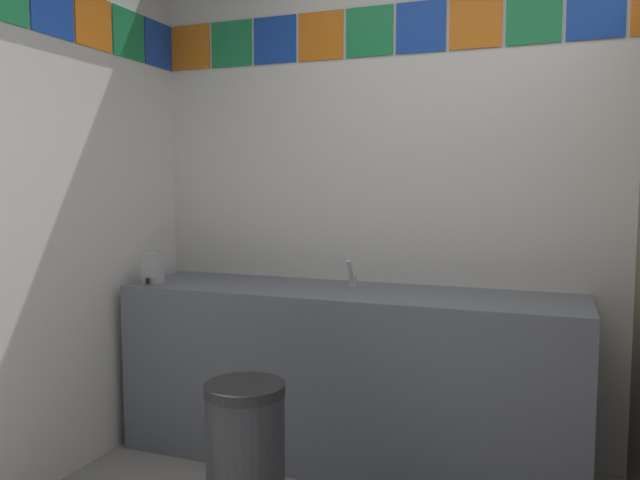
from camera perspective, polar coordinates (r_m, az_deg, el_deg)
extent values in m
cube|color=white|center=(3.10, 18.78, 5.84)|extent=(3.89, 0.08, 2.78)
cube|color=orange|center=(3.68, -11.88, 16.98)|extent=(0.24, 0.01, 0.24)
cube|color=#1E8C4C|center=(3.55, -8.18, 17.47)|extent=(0.24, 0.01, 0.24)
cube|color=#1947B7|center=(3.44, -4.19, 17.93)|extent=(0.24, 0.01, 0.24)
cube|color=orange|center=(3.34, 0.06, 18.32)|extent=(0.24, 0.01, 0.24)
cube|color=#1E8C4C|center=(3.26, 4.57, 18.63)|extent=(0.24, 0.01, 0.24)
cube|color=#1947B7|center=(3.20, 9.29, 18.84)|extent=(0.24, 0.01, 0.24)
cube|color=orange|center=(3.16, 14.16, 18.94)|extent=(0.24, 0.01, 0.24)
cube|color=#1E8C4C|center=(3.14, 19.14, 18.90)|extent=(0.24, 0.01, 0.24)
cube|color=#1947B7|center=(3.15, 24.13, 18.73)|extent=(0.24, 0.01, 0.24)
cube|color=#1947B7|center=(3.07, -23.48, 19.12)|extent=(0.01, 0.24, 0.24)
cube|color=orange|center=(3.25, -20.17, 18.39)|extent=(0.01, 0.24, 0.24)
cube|color=#1E8C4C|center=(3.45, -17.25, 17.69)|extent=(0.01, 0.24, 0.24)
cube|color=#1947B7|center=(3.65, -14.67, 17.03)|extent=(0.01, 0.24, 0.24)
cube|color=slate|center=(3.06, 2.39, -12.37)|extent=(2.18, 0.56, 0.84)
cube|color=slate|center=(3.22, 3.91, -4.58)|extent=(2.18, 0.03, 0.08)
cylinder|color=silver|center=(2.94, 2.24, -5.78)|extent=(0.34, 0.34, 0.10)
cylinder|color=silver|center=(3.06, 3.07, -3.84)|extent=(0.04, 0.04, 0.05)
cylinder|color=silver|center=(3.00, 2.79, -2.66)|extent=(0.02, 0.06, 0.09)
cube|color=#B7BABF|center=(3.25, -15.19, -2.51)|extent=(0.09, 0.07, 0.16)
cylinder|color=black|center=(3.22, -15.63, -3.66)|extent=(0.02, 0.02, 0.03)
cylinder|color=#333338|center=(2.44, -6.88, -20.40)|extent=(0.29, 0.29, 0.58)
cylinder|color=#262628|center=(2.32, -6.96, -13.51)|extent=(0.29, 0.29, 0.04)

